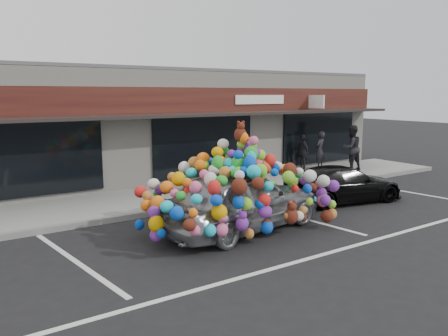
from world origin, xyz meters
TOP-DOWN VIEW (x-y plane):
  - ground at (0.00, 0.00)m, footprint 90.00×90.00m
  - shop_building at (0.00, 8.44)m, footprint 24.00×7.20m
  - sidewalk at (0.00, 4.00)m, footprint 26.00×3.00m
  - kerb at (0.00, 2.50)m, footprint 26.00×0.18m
  - parking_stripe_left at (-3.20, 0.20)m, footprint 0.73×4.37m
  - parking_stripe_mid at (2.80, 0.20)m, footprint 0.73×4.37m
  - parking_stripe_right at (8.20, 0.20)m, footprint 0.73×4.37m
  - lane_line at (2.00, -2.30)m, footprint 14.00×0.12m
  - toy_car at (0.86, 0.07)m, footprint 3.25×5.06m
  - black_sedan at (5.21, 0.66)m, footprint 2.27×4.18m
  - pedestrian_a at (8.38, 4.79)m, footprint 0.70×0.58m
  - pedestrian_b at (9.31, 3.87)m, footprint 1.03×0.86m
  - pedestrian_c at (7.56, 5.00)m, footprint 0.95×0.54m

SIDE VIEW (x-z plane):
  - ground at x=0.00m, z-range 0.00..0.00m
  - parking_stripe_left at x=-3.20m, z-range 0.00..0.01m
  - parking_stripe_mid at x=2.80m, z-range 0.00..0.01m
  - parking_stripe_right at x=8.20m, z-range 0.00..0.01m
  - lane_line at x=2.00m, z-range 0.00..0.01m
  - sidewalk at x=0.00m, z-range 0.00..0.15m
  - kerb at x=0.00m, z-range -0.01..0.15m
  - black_sedan at x=5.21m, z-range 0.00..1.15m
  - pedestrian_c at x=7.56m, z-range 0.15..1.68m
  - toy_car at x=0.86m, z-range -0.45..2.35m
  - pedestrian_a at x=8.38m, z-range 0.15..1.79m
  - pedestrian_b at x=9.31m, z-range 0.15..2.07m
  - shop_building at x=0.00m, z-range 0.01..4.32m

